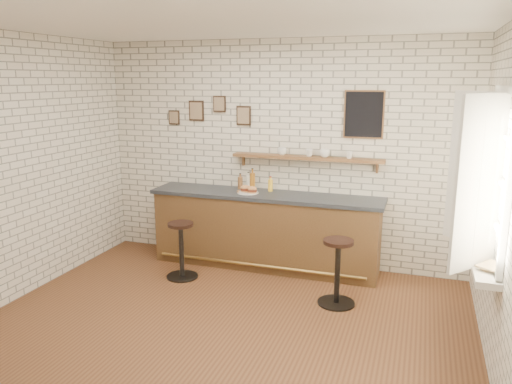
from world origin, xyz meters
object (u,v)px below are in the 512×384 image
Objects in this scene: ciabatta_sandwich at (249,189)px; book_lower at (482,265)px; bitters_bottle_white at (248,182)px; sandwich_plate at (248,193)px; shelf_cup_a at (282,151)px; bar_counter at (265,230)px; book_upper at (482,263)px; shelf_cup_b at (309,153)px; bitters_bottle_brown at (240,183)px; shelf_cup_c at (325,153)px; bar_stool_left at (181,248)px; bitters_bottle_amber at (252,181)px; bar_stool_right at (337,270)px; shelf_cup_d at (349,155)px; condiment_bottle_yellow at (270,185)px.

book_lower is at bearing -31.46° from ciabatta_sandwich.
sandwich_plate is at bearing -71.97° from bitters_bottle_white.
shelf_cup_a reaches higher than sandwich_plate.
bar_counter is 12.67× the size of bitters_bottle_white.
bitters_bottle_white is at bearing 164.83° from shelf_cup_a.
sandwich_plate is 1.09× the size of ciabatta_sandwich.
book_upper is (2.48, -1.70, 0.45)m from bar_counter.
shelf_cup_a is 0.53× the size of book_lower.
bitters_bottle_white reaches higher than book_lower.
ciabatta_sandwich is at bearing -69.16° from bitters_bottle_white.
bitters_bottle_white is (-0.08, 0.20, 0.05)m from ciabatta_sandwich.
shelf_cup_b is 2.78m from book_upper.
bitters_bottle_brown reaches higher than ciabatta_sandwich.
shelf_cup_b is at bearing -20.89° from shelf_cup_a.
bar_counter is at bearing 11.80° from sandwich_plate.
bar_counter is 14.20× the size of bitters_bottle_brown.
shelf_cup_c reaches higher than bar_counter.
book_upper reaches higher than bar_stool_left.
bitters_bottle_amber is at bearing -0.00° from bitters_bottle_white.
ciabatta_sandwich is at bearing 0.00° from sandwich_plate.
sandwich_plate is 1.16× the size of book_upper.
ciabatta_sandwich reaches higher than book_lower.
shelf_cup_b is 0.42× the size of book_upper.
bar_stool_right is (1.12, -0.86, -0.10)m from bar_counter.
shelf_cup_c is at bearing -20.89° from shelf_cup_a.
bitters_bottle_white reaches higher than bar_counter.
sandwich_plate is at bearing -88.15° from bitters_bottle_amber.
shelf_cup_c is 1.39× the size of shelf_cup_d.
book_lower is at bearing -34.31° from bitters_bottle_amber.
shelf_cup_a is at bearing 17.76° from condiment_bottle_yellow.
bitters_bottle_amber reaches higher than bar_counter.
condiment_bottle_yellow reaches higher than bar_stool_left.
bitters_bottle_brown reaches higher than condiment_bottle_yellow.
shelf_cup_d is (0.52, 0.00, -0.00)m from shelf_cup_b.
book_upper is at bearing -16.28° from bar_stool_left.
shelf_cup_a reaches higher than shelf_cup_d.
bar_stool_right is at bearing 161.24° from book_lower.
book_lower is (1.36, -0.83, 0.54)m from bar_stool_right.
sandwich_plate is 1.19× the size of book_lower.
bar_stool_right is 1.83m from shelf_cup_a.
shelf_cup_a is at bearing 5.72° from bitters_bottle_white.
book_lower is at bearing -31.35° from sandwich_plate.
bitters_bottle_amber is at bearing 148.00° from shelf_cup_b.
bar_stool_right is at bearing -37.57° from bar_counter.
shelf_cup_d is (1.05, 0.20, 1.04)m from bar_counter.
ciabatta_sandwich is at bearing -84.99° from bitters_bottle_amber.
bar_stool_left is 2.01m from bar_stool_right.
bar_stool_right is at bearing -31.38° from ciabatta_sandwich.
shelf_cup_a is 0.94× the size of shelf_cup_c.
shelf_cup_d is at bearing 1.80° from bitters_bottle_brown.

